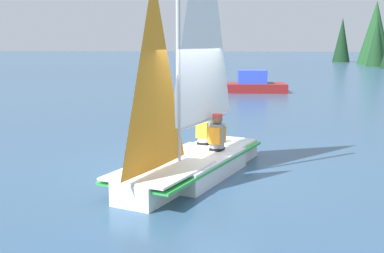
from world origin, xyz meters
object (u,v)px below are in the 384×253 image
(motorboat_distant, at_px, (247,84))
(sailboat_main, at_px, (192,135))
(sailor_helm, at_px, (217,139))
(sailor_crew, at_px, (204,134))

(motorboat_distant, bearing_deg, sailboat_main, -97.45)
(sailor_helm, distance_m, motorboat_distant, 16.02)
(sailboat_main, bearing_deg, motorboat_distant, -163.36)
(sailboat_main, bearing_deg, sailor_crew, -166.14)
(sailboat_main, relative_size, sailor_crew, 4.90)
(sailboat_main, distance_m, sailor_helm, 0.77)
(sailboat_main, distance_m, sailor_crew, 1.20)
(sailboat_main, height_order, sailor_crew, sailboat_main)
(sailor_helm, xyz_separation_m, motorboat_distant, (15.99, -0.80, -0.23))
(sailboat_main, relative_size, motorboat_distant, 1.26)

